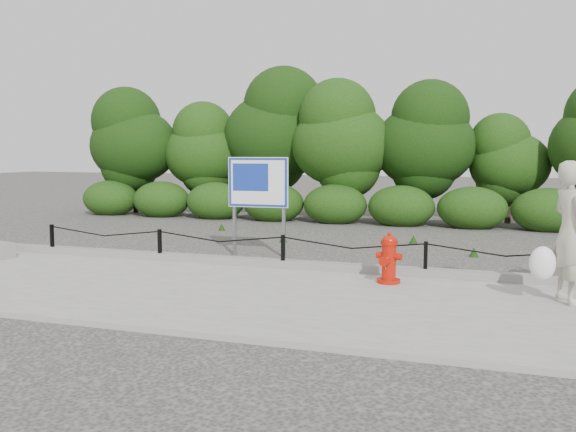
{
  "coord_description": "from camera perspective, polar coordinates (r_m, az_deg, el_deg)",
  "views": [
    {
      "loc": [
        3.49,
        -10.17,
        2.15
      ],
      "look_at": [
        0.03,
        0.2,
        1.0
      ],
      "focal_mm": 38.0,
      "sensor_mm": 36.0,
      "label": 1
    }
  ],
  "objects": [
    {
      "name": "curb",
      "position": [
        10.98,
        -0.38,
        -4.49
      ],
      "size": [
        14.0,
        0.22,
        0.14
      ],
      "primitive_type": "cube",
      "color": "slate",
      "rests_on": "sidewalk"
    },
    {
      "name": "treeline",
      "position": [
        19.44,
        8.14,
        7.19
      ],
      "size": [
        20.52,
        3.74,
        4.87
      ],
      "color": "black",
      "rests_on": "ground"
    },
    {
      "name": "ground",
      "position": [
        10.96,
        -0.47,
        -5.3
      ],
      "size": [
        90.0,
        90.0,
        0.0
      ],
      "primitive_type": "plane",
      "color": "#2D2B28",
      "rests_on": "ground"
    },
    {
      "name": "advertising_sign",
      "position": [
        12.47,
        -2.83,
        2.75
      ],
      "size": [
        1.28,
        0.15,
        2.05
      ],
      "rotation": [
        0.0,
        0.0,
        0.04
      ],
      "color": "slate",
      "rests_on": "ground"
    },
    {
      "name": "pedestrian",
      "position": [
        9.19,
        24.79,
        -1.55
      ],
      "size": [
        0.88,
        0.84,
        1.96
      ],
      "rotation": [
        0.0,
        0.0,
        1.96
      ],
      "color": "#AEAC95",
      "rests_on": "sidewalk"
    },
    {
      "name": "fire_hydrant",
      "position": [
        9.79,
        9.4,
        -4.02
      ],
      "size": [
        0.46,
        0.47,
        0.8
      ],
      "rotation": [
        0.0,
        0.0,
        -0.26
      ],
      "color": "#B41406",
      "rests_on": "sidewalk"
    },
    {
      "name": "sidewalk",
      "position": [
        9.13,
        -4.58,
        -7.38
      ],
      "size": [
        14.0,
        4.0,
        0.08
      ],
      "primitive_type": "cube",
      "color": "gray",
      "rests_on": "ground"
    },
    {
      "name": "chain_barrier",
      "position": [
        10.88,
        -0.47,
        -2.95
      ],
      "size": [
        10.06,
        0.06,
        0.6
      ],
      "color": "black",
      "rests_on": "sidewalk"
    }
  ]
}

